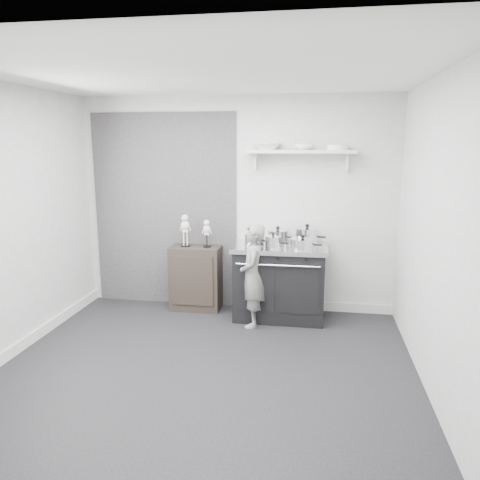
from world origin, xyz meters
name	(u,v)px	position (x,y,z in m)	size (l,w,h in m)	color
ground	(205,368)	(0.00, 0.00, 0.00)	(4.00, 4.00, 0.00)	black
room_shell	(197,196)	(-0.09, 0.15, 1.64)	(4.02, 3.62, 2.71)	#B1B1AE
wall_shelf	(301,152)	(0.80, 1.68, 2.01)	(1.30, 0.26, 0.24)	silver
stove	(280,281)	(0.59, 1.48, 0.46)	(1.14, 0.71, 0.91)	black
side_cabinet	(196,278)	(-0.50, 1.61, 0.41)	(0.64, 0.37, 0.83)	black
child	(253,276)	(0.30, 1.15, 0.61)	(0.44, 0.29, 1.22)	slate
pot_front_left	(255,240)	(0.29, 1.38, 0.99)	(0.32, 0.24, 0.19)	silver
pot_back_left	(278,236)	(0.55, 1.62, 0.99)	(0.36, 0.27, 0.21)	silver
pot_back_right	(307,236)	(0.91, 1.60, 1.01)	(0.37, 0.28, 0.25)	silver
pot_front_right	(302,244)	(0.86, 1.31, 0.97)	(0.36, 0.28, 0.17)	silver
pot_front_center	(273,242)	(0.52, 1.31, 0.98)	(0.28, 0.19, 0.18)	silver
skeleton_full	(185,228)	(-0.63, 1.61, 1.06)	(0.13, 0.08, 0.47)	beige
skeleton_torso	(207,232)	(-0.35, 1.61, 1.03)	(0.11, 0.07, 0.40)	beige
bowl_large	(267,146)	(0.40, 1.67, 2.08)	(0.33, 0.33, 0.08)	white
bowl_small	(304,147)	(0.83, 1.67, 2.07)	(0.22, 0.22, 0.07)	white
plate_stack	(338,147)	(1.23, 1.67, 2.07)	(0.25, 0.25, 0.06)	white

